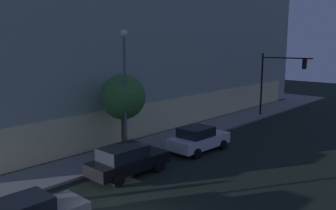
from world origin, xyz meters
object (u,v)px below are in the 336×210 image
object	(u,v)px
traffic_light_far_corner	(277,74)
car_white	(198,139)
car_black	(127,160)
street_lamp_sidewalk	(125,79)
modern_building	(86,31)
sidewalk_tree	(123,97)

from	to	relation	value
traffic_light_far_corner	car_white	size ratio (longest dim) A/B	1.34
car_black	car_white	world-z (taller)	car_black
street_lamp_sidewalk	car_white	distance (m)	6.57
car_black	modern_building	bearing A→B (deg)	59.60
car_black	car_white	size ratio (longest dim) A/B	1.05
modern_building	car_black	bearing A→B (deg)	-120.40
traffic_light_far_corner	car_black	world-z (taller)	traffic_light_far_corner
modern_building	car_white	size ratio (longest dim) A/B	8.50
street_lamp_sidewalk	car_black	xyz separation A→B (m)	(-1.78, -2.08, -4.22)
traffic_light_far_corner	modern_building	bearing A→B (deg)	112.13
car_white	traffic_light_far_corner	bearing A→B (deg)	3.94
modern_building	sidewalk_tree	world-z (taller)	modern_building
street_lamp_sidewalk	car_white	world-z (taller)	street_lamp_sidewalk
modern_building	car_white	bearing A→B (deg)	-105.45
modern_building	traffic_light_far_corner	distance (m)	21.56
traffic_light_far_corner	car_black	bearing A→B (deg)	-177.81
traffic_light_far_corner	sidewalk_tree	size ratio (longest dim) A/B	1.19
car_black	car_white	xyz separation A→B (m)	(6.26, -0.18, -0.03)
sidewalk_tree	car_white	distance (m)	5.81
car_black	car_white	distance (m)	6.26
street_lamp_sidewalk	traffic_light_far_corner	bearing A→B (deg)	-4.18
sidewalk_tree	car_black	world-z (taller)	sidewalk_tree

